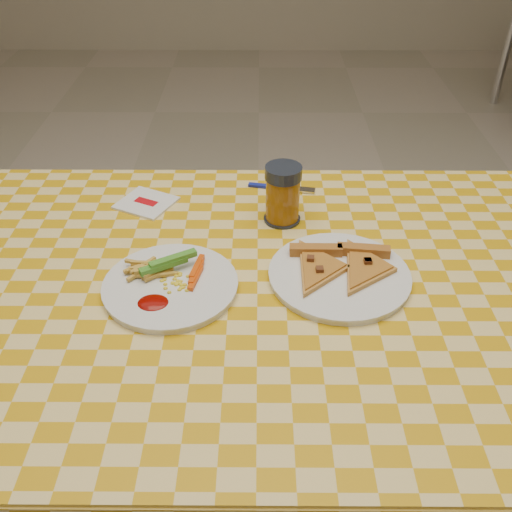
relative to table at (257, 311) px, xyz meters
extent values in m
plane|color=beige|center=(0.00, 0.00, -0.68)|extent=(8.00, 8.00, 0.00)
cylinder|color=silver|center=(-0.54, 0.34, -0.33)|extent=(0.06, 0.06, 0.71)
cylinder|color=silver|center=(0.54, 0.34, -0.33)|extent=(0.06, 0.06, 0.71)
cube|color=#533B1C|center=(0.00, 0.00, 0.05)|extent=(1.20, 0.80, 0.04)
cylinder|color=silver|center=(1.56, 2.84, -0.33)|extent=(0.06, 0.06, 0.71)
cylinder|color=white|center=(-0.16, -0.02, 0.08)|extent=(0.30, 0.30, 0.01)
cylinder|color=white|center=(0.15, 0.01, 0.08)|extent=(0.34, 0.34, 0.01)
cube|color=#256810|center=(-0.16, 0.01, 0.11)|extent=(0.09, 0.07, 0.02)
cube|color=#DE4709|center=(-0.11, 0.00, 0.09)|extent=(0.06, 0.08, 0.01)
ellipsoid|color=#780702|center=(-0.18, -0.08, 0.09)|extent=(0.05, 0.05, 0.01)
cube|color=#A95626|center=(0.11, 0.07, 0.10)|extent=(0.10, 0.02, 0.02)
cube|color=#A95626|center=(0.20, 0.07, 0.10)|extent=(0.10, 0.03, 0.02)
cylinder|color=black|center=(0.05, 0.21, 0.08)|extent=(0.08, 0.08, 0.01)
cylinder|color=brown|center=(0.05, 0.21, 0.12)|extent=(0.07, 0.07, 0.10)
cylinder|color=black|center=(0.05, 0.21, 0.19)|extent=(0.08, 0.08, 0.03)
cube|color=silver|center=(-0.25, 0.28, 0.08)|extent=(0.15, 0.15, 0.01)
cube|color=#B80A11|center=(-0.25, 0.28, 0.08)|extent=(0.06, 0.04, 0.00)
cube|color=navy|center=(0.03, 0.35, 0.08)|extent=(0.11, 0.03, 0.01)
cube|color=silver|center=(0.11, 0.34, 0.08)|extent=(0.05, 0.03, 0.00)
camera|label=1|loc=(0.00, -0.82, 0.74)|focal=40.00mm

